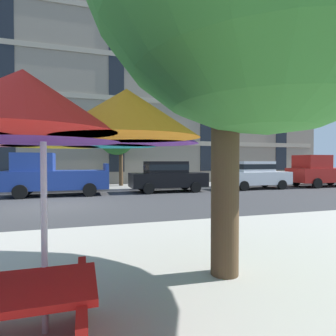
{
  "coord_description": "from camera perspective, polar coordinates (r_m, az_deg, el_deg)",
  "views": [
    {
      "loc": [
        1.08,
        -11.94,
        1.79
      ],
      "look_at": [
        5.77,
        3.2,
        1.4
      ],
      "focal_mm": 30.16,
      "sensor_mm": 36.0,
      "label": 1
    }
  ],
  "objects": [
    {
      "name": "apartment_building",
      "position": [
        28.06,
        -19.64,
        17.49
      ],
      "size": [
        43.35,
        12.08,
        19.2
      ],
      "color": "gray",
      "rests_on": "ground"
    },
    {
      "name": "sedan_white",
      "position": [
        18.94,
        17.03,
        -1.19
      ],
      "size": [
        4.4,
        1.98,
        1.78
      ],
      "color": "silver",
      "rests_on": "ground"
    },
    {
      "name": "ground_plane",
      "position": [
        12.12,
        -22.29,
        -7.19
      ],
      "size": [
        120.0,
        120.0,
        0.0
      ],
      "primitive_type": "plane",
      "color": "#38383A"
    },
    {
      "name": "sidewalk_far",
      "position": [
        18.85,
        -20.46,
        -3.94
      ],
      "size": [
        56.0,
        3.6,
        0.12
      ],
      "primitive_type": "cube",
      "color": "gray",
      "rests_on": "ground"
    },
    {
      "name": "pickup_blue_midblock",
      "position": [
        15.72,
        -22.3,
        -1.48
      ],
      "size": [
        5.1,
        2.12,
        2.2
      ],
      "color": "navy",
      "rests_on": "ground"
    },
    {
      "name": "patio_umbrella",
      "position": [
        2.99,
        -23.93,
        8.72
      ],
      "size": [
        3.14,
        3.14,
        2.45
      ],
      "color": "silver",
      "rests_on": "ground"
    },
    {
      "name": "sedan_black",
      "position": [
        16.38,
        -0.15,
        -1.53
      ],
      "size": [
        4.4,
        1.98,
        1.78
      ],
      "color": "black",
      "rests_on": "ground"
    },
    {
      "name": "street_tree_middle",
      "position": [
        19.17,
        -9.79,
        6.52
      ],
      "size": [
        2.71,
        2.47,
        4.66
      ],
      "color": "#4C3823",
      "rests_on": "ground"
    },
    {
      "name": "pickup_red",
      "position": [
        22.47,
        28.62,
        -0.71
      ],
      "size": [
        5.1,
        2.12,
        2.2
      ],
      "color": "#B21E19",
      "rests_on": "ground"
    }
  ]
}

